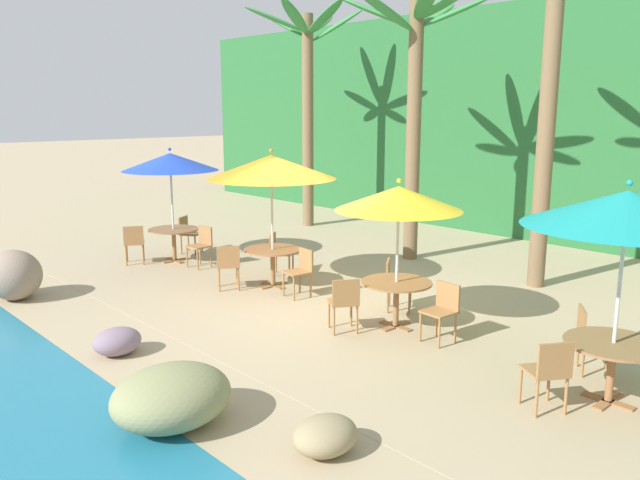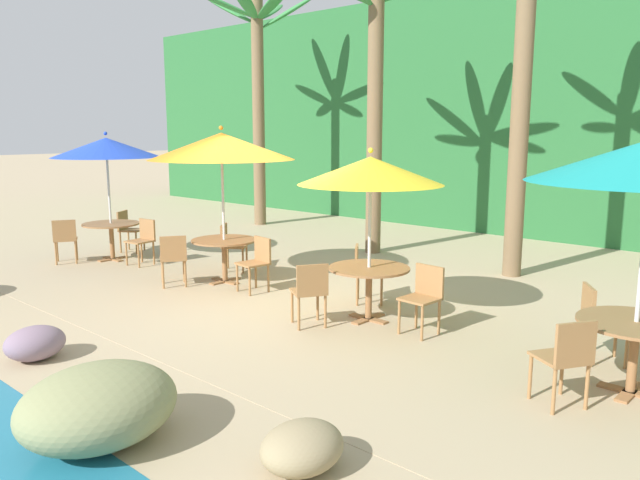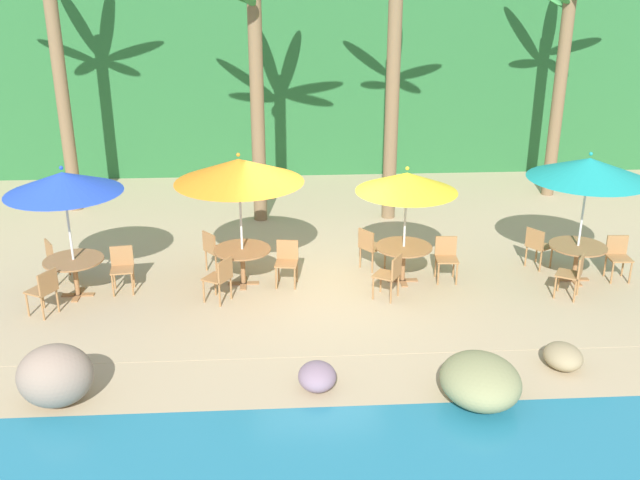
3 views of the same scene
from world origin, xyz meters
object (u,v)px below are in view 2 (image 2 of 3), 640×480
Objects in this scene: dining_table_teal at (635,334)px; umbrella_yellow at (370,171)px; dining_table_yellow at (369,276)px; chair_orange_seaward at (257,260)px; chair_yellow_seaward at (424,294)px; dining_table_blue at (111,229)px; palm_tree_third at (524,43)px; chair_yellow_left at (310,290)px; chair_blue_left at (65,238)px; chair_teal_inland at (598,318)px; chair_orange_inland at (230,243)px; chair_yellow_inland at (364,269)px; umbrella_blue at (106,148)px; dining_table_orange at (224,247)px; chair_orange_left at (173,256)px; umbrella_orange at (221,146)px; chair_teal_left at (567,356)px; chair_blue_inland at (128,228)px; palm_tree_nearest at (257,69)px; chair_blue_seaward at (143,238)px; palm_tree_second at (375,53)px.

umbrella_yellow is at bearing 177.08° from dining_table_teal.
umbrella_yellow is 1.42m from dining_table_yellow.
chair_orange_seaward and chair_yellow_seaward have the same top height.
umbrella_yellow is at bearing 2.56° from dining_table_blue.
chair_yellow_left is at bearing -98.23° from palm_tree_third.
chair_blue_left and chair_teal_inland have the same top height.
chair_yellow_inland is at bearing -0.72° from chair_orange_inland.
umbrella_blue is 4.32m from chair_orange_seaward.
dining_table_orange is 1.26× the size of chair_orange_left.
umbrella_orange reaches higher than chair_orange_left.
chair_orange_left is at bearing -80.83° from chair_orange_inland.
chair_yellow_left is 1.00× the size of chair_teal_left.
chair_orange_left is 0.14× the size of palm_tree_third.
chair_blue_inland is at bearing 161.15° from chair_orange_left.
umbrella_orange is 3.02× the size of chair_orange_seaward.
umbrella_blue is at bearing -75.73° from palm_tree_nearest.
chair_blue_inland is 7.61m from chair_yellow_seaward.
chair_blue_seaward and chair_yellow_inland have the same top height.
chair_blue_seaward and chair_yellow_seaward have the same top height.
dining_table_teal is (6.51, -0.23, 0.00)m from dining_table_orange.
palm_tree_nearest is 4.81m from palm_tree_second.
chair_blue_inland is 0.14× the size of palm_tree_third.
chair_blue_inland is 6.17m from chair_yellow_inland.
umbrella_blue reaches higher than dining_table_teal.
chair_orange_seaward is (3.12, 0.11, 0.00)m from chair_blue_seaward.
chair_blue_seaward is at bearing -19.47° from chair_blue_inland.
chair_yellow_inland is at bearing 177.44° from chair_teal_inland.
palm_tree_third is at bearing 98.51° from chair_yellow_seaward.
chair_yellow_inland is 1.00× the size of chair_teal_inland.
chair_yellow_left is (-0.37, -0.77, -1.52)m from umbrella_yellow.
chair_teal_left is (9.24, -0.67, -0.10)m from dining_table_blue.
chair_teal_inland is at bearing 9.55° from dining_table_yellow.
umbrella_yellow reaches higher than chair_yellow_left.
chair_blue_seaward is 2.89m from umbrella_orange.
dining_table_yellow is (3.12, -0.05, 0.00)m from dining_table_orange.
palm_tree_third is at bearing 49.93° from chair_orange_left.
chair_orange_seaward is 1.43m from chair_orange_left.
chair_blue_left is 9.51m from chair_teal_inland.
palm_tree_second is at bearing 126.64° from dining_table_yellow.
chair_blue_left reaches higher than dining_table_orange.
umbrella_blue is 3.51m from dining_table_orange.
chair_blue_seaward is 8.45m from chair_teal_left.
chair_blue_seaward is 0.37× the size of umbrella_yellow.
umbrella_yellow reaches higher than dining_table_teal.
dining_table_blue is 5.88m from chair_yellow_left.
palm_tree_second is 3.14m from palm_tree_third.
chair_orange_seaward is at bearing -179.78° from chair_yellow_seaward.
chair_orange_left is at bearing -115.67° from umbrella_orange.
palm_tree_nearest is at bearing 132.40° from dining_table_orange.
chair_yellow_left is (5.86, -0.49, -1.71)m from umbrella_blue.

